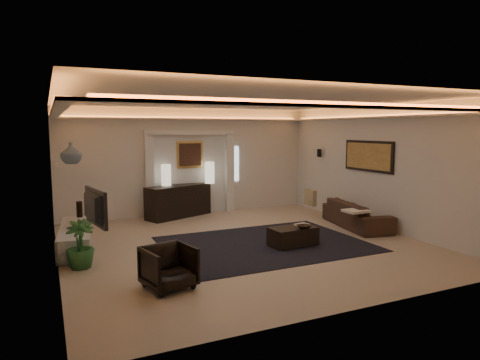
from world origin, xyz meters
name	(u,v)px	position (x,y,z in m)	size (l,w,h in m)	color
floor	(243,244)	(0.00, 0.00, 0.00)	(7.00, 7.00, 0.00)	tan
ceiling	(243,101)	(0.00, 0.00, 2.90)	(7.00, 7.00, 0.00)	white
wall_back	(190,162)	(0.00, 3.50, 1.45)	(7.00, 7.00, 0.00)	silver
wall_front	(360,200)	(0.00, -3.50, 1.45)	(7.00, 7.00, 0.00)	silver
wall_left	(54,183)	(-3.50, 0.00, 1.45)	(7.00, 7.00, 0.00)	silver
wall_right	(378,167)	(3.50, 0.00, 1.45)	(7.00, 7.00, 0.00)	silver
cove_soffit	(243,115)	(0.00, 0.00, 2.62)	(7.00, 7.00, 0.04)	silver
daylight_slit	(235,164)	(1.35, 3.48, 1.35)	(0.25, 0.03, 1.00)	white
area_rug	(265,244)	(0.40, -0.20, 0.01)	(4.00, 3.00, 0.01)	black
pilaster_left	(149,177)	(-1.15, 3.40, 1.10)	(0.22, 0.20, 2.20)	silver
pilaster_right	(229,173)	(1.15, 3.40, 1.10)	(0.22, 0.20, 2.20)	silver
alcove_header	(190,133)	(0.00, 3.40, 2.25)	(2.52, 0.20, 0.12)	silver
painting_frame	(190,155)	(0.00, 3.47, 1.65)	(0.74, 0.04, 0.74)	tan
painting_canvas	(190,155)	(0.00, 3.44, 1.65)	(0.62, 0.02, 0.62)	#4C2D1E
art_panel_frame	(368,156)	(3.47, 0.30, 1.70)	(0.04, 1.64, 0.74)	black
art_panel_gold	(368,156)	(3.44, 0.30, 1.70)	(0.02, 1.50, 0.62)	tan
wall_sconce	(319,153)	(3.38, 2.20, 1.68)	(0.12, 0.12, 0.22)	black
wall_niche	(55,165)	(-3.44, 1.40, 1.65)	(0.10, 0.55, 0.04)	silver
console	(179,202)	(-0.42, 3.20, 0.40)	(1.83, 0.57, 0.91)	black
lamp_left	(166,177)	(-0.73, 3.25, 1.09)	(0.25, 0.25, 0.56)	#FAEAC9
lamp_right	(210,175)	(0.49, 3.25, 1.09)	(0.26, 0.26, 0.59)	white
media_ledge	(75,237)	(-3.15, 1.10, 0.22)	(0.56, 2.24, 0.42)	silver
tv	(89,207)	(-2.87, 1.05, 0.82)	(0.17, 1.27, 0.73)	black
figurine	(79,208)	(-2.99, 2.05, 0.64)	(0.13, 0.13, 0.35)	black
ginger_jar	(71,153)	(-3.15, 1.24, 1.88)	(0.40, 0.40, 0.42)	#525B6C
plant	(80,244)	(-3.15, -0.22, 0.41)	(0.46, 0.46, 0.82)	#285D29
sofa	(357,214)	(3.15, 0.27, 0.31)	(0.82, 2.09, 0.61)	black
throw_blanket	(356,211)	(2.57, -0.38, 0.55)	(0.50, 0.41, 0.05)	white
throw_pillow	(310,197)	(2.71, 1.61, 0.55)	(0.13, 0.42, 0.42)	tan
coffee_table	(293,236)	(0.85, -0.54, 0.20)	(0.94, 0.51, 0.35)	black
bowl	(304,225)	(1.01, -0.70, 0.44)	(0.27, 0.27, 0.07)	black
magazine	(302,223)	(1.11, -0.46, 0.42)	(0.28, 0.20, 0.03)	beige
armchair	(169,267)	(-2.03, -1.74, 0.32)	(0.68, 0.70, 0.64)	black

